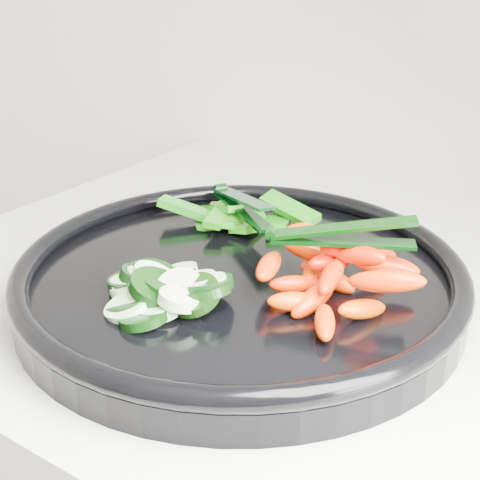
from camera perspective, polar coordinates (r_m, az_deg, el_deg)
The scene contains 6 objects.
veggie_tray at distance 0.56m, azimuth 0.00°, elevation -3.23°, with size 0.42×0.42×0.04m.
cucumber_pile at distance 0.52m, azimuth -6.96°, elevation -4.08°, with size 0.13×0.12×0.04m.
carrot_pile at distance 0.53m, azimuth 8.10°, elevation -2.77°, with size 0.14×0.16×0.05m.
pepper_pile at distance 0.65m, azimuth 0.02°, elevation 1.92°, with size 0.15×0.10×0.04m.
tong_carrot at distance 0.51m, azimuth 8.36°, elevation 0.45°, with size 0.11×0.07×0.02m.
tong_pepper at distance 0.64m, azimuth 0.05°, elevation 3.17°, with size 0.10×0.07×0.02m.
Camera 1 is at (-0.40, 1.20, 1.21)m, focal length 50.00 mm.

